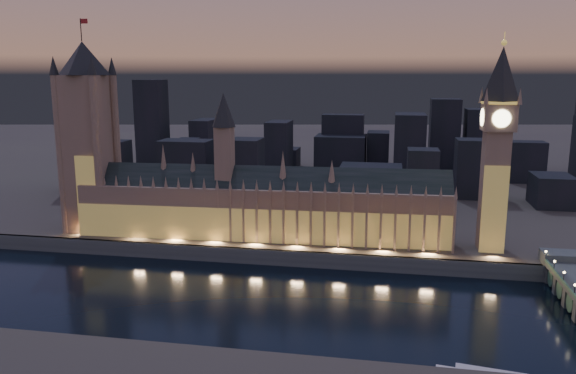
# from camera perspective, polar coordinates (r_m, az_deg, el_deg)

# --- Properties ---
(ground_plane) EXTENTS (2000.00, 2000.00, 0.00)m
(ground_plane) POSITION_cam_1_polar(r_m,az_deg,el_deg) (251.67, -3.44, -10.93)
(ground_plane) COLOR black
(ground_plane) RESTS_ON ground
(north_bank) EXTENTS (2000.00, 960.00, 8.00)m
(north_bank) POSITION_cam_1_polar(r_m,az_deg,el_deg) (753.67, 6.02, 4.32)
(north_bank) COLOR #3D3634
(north_bank) RESTS_ON ground
(embankment_wall) EXTENTS (2000.00, 2.50, 8.00)m
(embankment_wall) POSITION_cam_1_polar(r_m,az_deg,el_deg) (287.76, -1.49, -7.16)
(embankment_wall) COLOR #424B48
(embankment_wall) RESTS_ON ground
(palace_of_westminster) EXTENTS (202.00, 28.21, 78.00)m
(palace_of_westminster) POSITION_cam_1_polar(r_m,az_deg,el_deg) (303.67, -2.91, -1.79)
(palace_of_westminster) COLOR #8E785D
(palace_of_westminster) RESTS_ON north_bank
(victoria_tower) EXTENTS (31.68, 31.68, 117.05)m
(victoria_tower) POSITION_cam_1_polar(r_m,az_deg,el_deg) (333.87, -19.68, 5.65)
(victoria_tower) COLOR #8E785D
(victoria_tower) RESTS_ON north_bank
(elizabeth_tower) EXTENTS (18.00, 18.00, 107.18)m
(elizabeth_tower) POSITION_cam_1_polar(r_m,az_deg,el_deg) (293.78, 20.52, 5.24)
(elizabeth_tower) COLOR #8E785D
(elizabeth_tower) RESTS_ON north_bank
(city_backdrop) EXTENTS (461.72, 215.63, 82.51)m
(city_backdrop) POSITION_cam_1_polar(r_m,az_deg,el_deg) (477.88, 7.39, 3.54)
(city_backdrop) COLOR black
(city_backdrop) RESTS_ON north_bank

